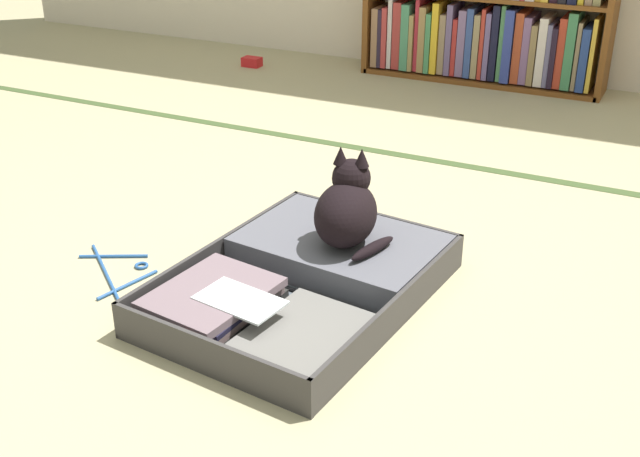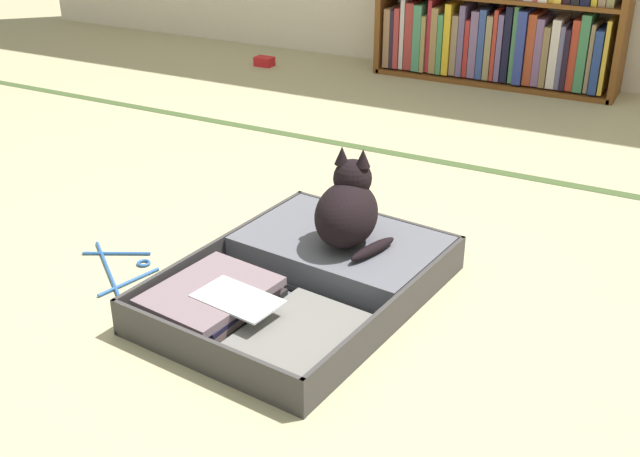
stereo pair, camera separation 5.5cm
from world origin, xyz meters
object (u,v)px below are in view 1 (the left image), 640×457
at_px(black_cat, 348,209).
at_px(small_red_pouch, 252,62).
at_px(clothes_hanger, 118,270).
at_px(bookshelf, 486,0).
at_px(open_suitcase, 308,276).

distance_m(black_cat, small_red_pouch, 2.35).
bearing_deg(clothes_hanger, bookshelf, 80.79).
bearing_deg(small_red_pouch, clothes_hanger, -69.40).
distance_m(open_suitcase, small_red_pouch, 2.43).
distance_m(bookshelf, black_cat, 2.16).
bearing_deg(bookshelf, black_cat, -84.42).
distance_m(bookshelf, clothes_hanger, 2.49).
xyz_separation_m(bookshelf, small_red_pouch, (-1.21, -0.26, -0.38)).
height_order(black_cat, small_red_pouch, black_cat).
height_order(clothes_hanger, small_red_pouch, small_red_pouch).
relative_size(open_suitcase, clothes_hanger, 2.94).
bearing_deg(black_cat, open_suitcase, -112.04).
relative_size(black_cat, clothes_hanger, 0.91).
relative_size(black_cat, small_red_pouch, 2.72).
xyz_separation_m(open_suitcase, clothes_hanger, (-0.55, -0.15, -0.04)).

